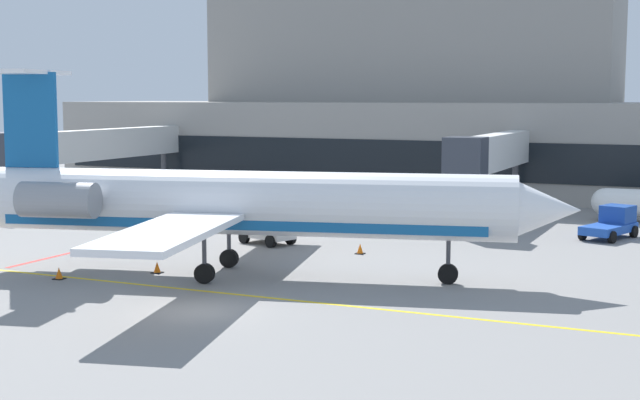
% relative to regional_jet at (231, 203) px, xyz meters
% --- Properties ---
extents(ground, '(120.00, 120.00, 0.11)m').
position_rel_regional_jet_xyz_m(ground, '(2.26, -6.65, -3.46)').
color(ground, gray).
extents(terminal_building, '(68.12, 16.57, 21.28)m').
position_rel_regional_jet_xyz_m(terminal_building, '(-4.84, 42.31, 4.71)').
color(terminal_building, gray).
rests_on(terminal_building, ground).
extents(jet_bridge_west, '(2.40, 16.65, 5.86)m').
position_rel_regional_jet_xyz_m(jet_bridge_west, '(6.23, 24.31, 1.07)').
color(jet_bridge_west, silver).
rests_on(jet_bridge_west, ground).
extents(jet_bridge_east, '(2.40, 21.80, 5.79)m').
position_rel_regional_jet_xyz_m(jet_bridge_east, '(-25.32, 21.69, 1.01)').
color(jet_bridge_east, silver).
rests_on(jet_bridge_east, ground).
extents(regional_jet, '(30.63, 23.50, 9.57)m').
position_rel_regional_jet_xyz_m(regional_jet, '(0.00, 0.00, 0.00)').
color(regional_jet, white).
rests_on(regional_jet, ground).
extents(baggage_tug, '(3.50, 2.68, 2.20)m').
position_rel_regional_jet_xyz_m(baggage_tug, '(-2.43, 8.71, -2.44)').
color(baggage_tug, silver).
rests_on(baggage_tug, ground).
extents(pushback_tractor, '(3.13, 4.50, 1.87)m').
position_rel_regional_jet_xyz_m(pushback_tractor, '(14.78, 19.21, -2.54)').
color(pushback_tractor, '#1E4CB2').
rests_on(pushback_tractor, ground).
extents(safety_cone_alpha, '(0.47, 0.47, 0.55)m').
position_rel_regional_jet_xyz_m(safety_cone_alpha, '(-3.54, -0.92, -3.17)').
color(safety_cone_alpha, orange).
rests_on(safety_cone_alpha, ground).
extents(safety_cone_bravo, '(0.47, 0.47, 0.55)m').
position_rel_regional_jet_xyz_m(safety_cone_bravo, '(3.27, 7.93, -3.17)').
color(safety_cone_bravo, orange).
rests_on(safety_cone_bravo, ground).
extents(safety_cone_charlie, '(0.47, 0.47, 0.55)m').
position_rel_regional_jet_xyz_m(safety_cone_charlie, '(-6.80, -4.00, -3.17)').
color(safety_cone_charlie, orange).
rests_on(safety_cone_charlie, ground).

